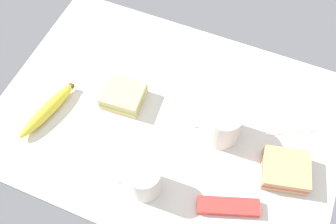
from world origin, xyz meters
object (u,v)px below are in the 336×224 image
at_px(coffee_mug_black, 223,124).
at_px(sandwich_main, 123,96).
at_px(paper_napkin, 285,111).
at_px(coffee_mug_milky, 144,179).
at_px(banana, 47,110).
at_px(sandwich_side, 286,170).
at_px(snack_bar, 228,206).

xyz_separation_m(coffee_mug_black, sandwich_main, (0.27, 0.00, -0.03)).
bearing_deg(sandwich_main, paper_napkin, -162.25).
bearing_deg(coffee_mug_black, coffee_mug_milky, 59.49).
distance_m(coffee_mug_black, banana, 0.46).
relative_size(coffee_mug_black, sandwich_side, 0.90).
distance_m(sandwich_side, banana, 0.62).
bearing_deg(sandwich_main, coffee_mug_milky, 127.32).
height_order(banana, snack_bar, banana).
relative_size(sandwich_side, paper_napkin, 0.99).
relative_size(banana, snack_bar, 1.40).
bearing_deg(sandwich_side, paper_napkin, -77.37).
relative_size(coffee_mug_milky, banana, 0.51).
relative_size(coffee_mug_milky, paper_napkin, 0.77).
bearing_deg(sandwich_main, banana, 34.60).
bearing_deg(coffee_mug_black, banana, 14.86).
height_order(coffee_mug_black, paper_napkin, coffee_mug_black).
height_order(sandwich_side, snack_bar, sandwich_side).
bearing_deg(sandwich_main, coffee_mug_black, -179.59).
xyz_separation_m(coffee_mug_black, snack_bar, (-0.08, 0.18, -0.04)).
bearing_deg(paper_napkin, banana, 23.10).
height_order(banana, paper_napkin, banana).
distance_m(coffee_mug_black, coffee_mug_milky, 0.24).
bearing_deg(snack_bar, sandwich_side, -145.88).
xyz_separation_m(coffee_mug_black, paper_napkin, (-0.14, -0.13, -0.05)).
bearing_deg(banana, coffee_mug_milky, 164.83).
distance_m(coffee_mug_milky, sandwich_side, 0.34).
bearing_deg(coffee_mug_milky, banana, -15.17).
distance_m(sandwich_main, banana, 0.20).
bearing_deg(paper_napkin, sandwich_side, 102.63).
relative_size(coffee_mug_milky, snack_bar, 0.71).
relative_size(sandwich_side, snack_bar, 0.91).
bearing_deg(coffee_mug_black, paper_napkin, -136.78).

